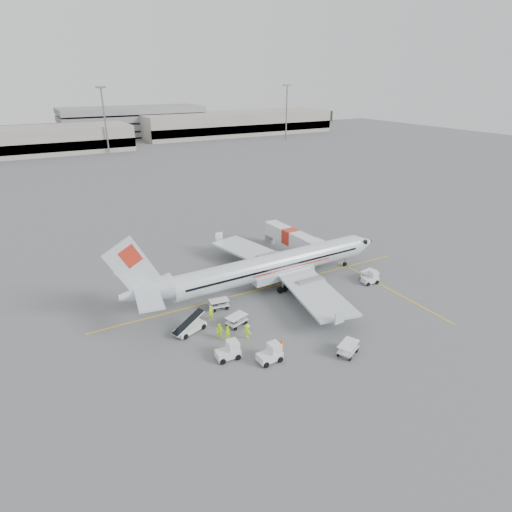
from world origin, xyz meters
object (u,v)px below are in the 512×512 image
object	(u,v)px
belt_loader	(190,322)
tug_aft	(228,351)
aircraft	(274,250)
tug_fore	(370,278)
jet_bridge	(290,242)
tug_mid	(270,353)

from	to	relation	value
belt_loader	tug_aft	size ratio (longest dim) A/B	2.02
aircraft	tug_fore	world-z (taller)	aircraft
jet_bridge	tug_aft	distance (m)	28.02
belt_loader	jet_bridge	bearing A→B (deg)	11.69
belt_loader	tug_mid	world-z (taller)	belt_loader
aircraft	tug_aft	bearing A→B (deg)	-138.29
tug_mid	tug_aft	size ratio (longest dim) A/B	1.01
jet_bridge	tug_aft	world-z (taller)	jet_bridge
belt_loader	tug_mid	bearing A→B (deg)	-80.89
tug_aft	jet_bridge	bearing A→B (deg)	47.60
jet_bridge	tug_mid	size ratio (longest dim) A/B	6.22
aircraft	tug_mid	world-z (taller)	aircraft
aircraft	tug_aft	size ratio (longest dim) A/B	15.68
belt_loader	tug_fore	distance (m)	25.04
tug_fore	jet_bridge	bearing A→B (deg)	109.06
belt_loader	tug_mid	size ratio (longest dim) A/B	2.00
aircraft	jet_bridge	size ratio (longest dim) A/B	2.49
tug_mid	tug_aft	bearing A→B (deg)	141.86
belt_loader	tug_fore	size ratio (longest dim) A/B	2.20
aircraft	tug_mid	distance (m)	16.67
tug_fore	tug_mid	bearing A→B (deg)	-153.36
aircraft	jet_bridge	xyz separation A→B (m)	(8.10, 8.26, -3.10)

